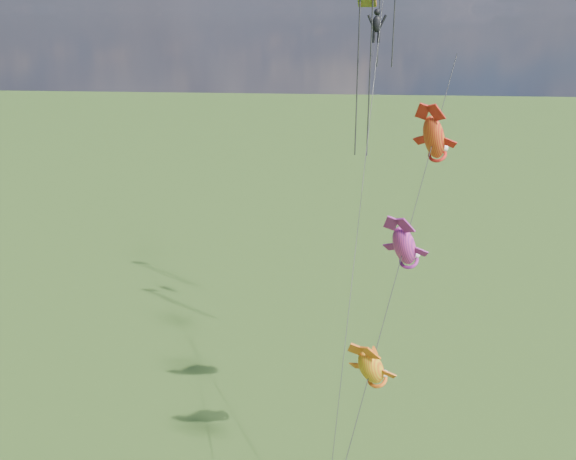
{
  "coord_description": "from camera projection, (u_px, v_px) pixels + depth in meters",
  "views": [
    {
      "loc": [
        8.59,
        -16.13,
        20.55
      ],
      "look_at": [
        6.1,
        11.28,
        11.05
      ],
      "focal_mm": 40.0,
      "sensor_mm": 36.0,
      "label": 1
    }
  ],
  "objects": [
    {
      "name": "fish_windsock_rig",
      "position": [
        388.0,
        307.0,
        22.7
      ],
      "size": [
        6.35,
        14.74,
        18.87
      ],
      "rotation": [
        0.0,
        0.0,
        -0.08
      ],
      "color": "brown",
      "rests_on": "ground"
    },
    {
      "name": "parafoil_rig",
      "position": [
        376.0,
        23.0,
        32.29
      ],
      "size": [
        3.31,
        17.44,
        26.14
      ],
      "rotation": [
        0.0,
        0.0,
        -0.06
      ],
      "color": "brown",
      "rests_on": "ground"
    }
  ]
}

